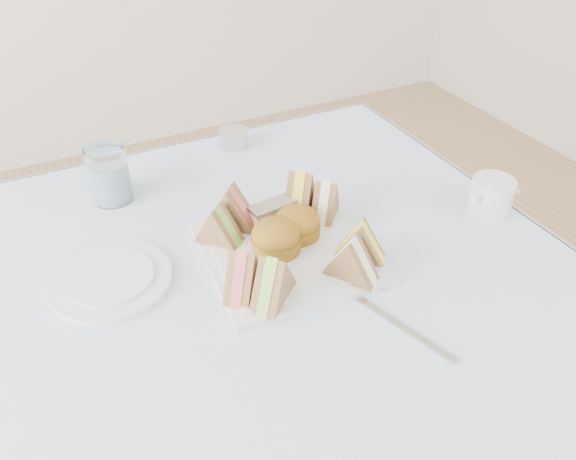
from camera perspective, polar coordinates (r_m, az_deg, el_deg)
name	(u,v)px	position (r m, az deg, el deg)	size (l,w,h in m)	color
table	(261,452)	(1.10, -2.81, -21.62)	(0.90, 0.90, 0.74)	brown
tablecloth	(253,305)	(0.81, -3.59, -7.63)	(1.02, 1.02, 0.01)	#B5D3FE
serving_plate	(288,252)	(0.88, 0.00, -2.29)	(0.25, 0.25, 0.01)	silver
sandwich_fl_a	(243,271)	(0.79, -4.55, -4.13)	(0.08, 0.04, 0.07)	brown
sandwich_fl_b	(273,278)	(0.77, -1.54, -4.93)	(0.08, 0.04, 0.07)	brown
sandwich_fr_a	(360,240)	(0.85, 7.37, -1.06)	(0.08, 0.04, 0.07)	brown
sandwich_fr_b	(352,257)	(0.81, 6.47, -2.79)	(0.08, 0.04, 0.07)	brown
sandwich_bl_a	(218,224)	(0.88, -7.10, 0.60)	(0.08, 0.04, 0.07)	brown
sandwich_bl_b	(231,207)	(0.91, -5.78, 2.37)	(0.09, 0.04, 0.08)	brown
sandwich_br_a	(326,199)	(0.93, 3.83, 3.17)	(0.08, 0.04, 0.07)	brown
sandwich_br_b	(300,191)	(0.94, 1.26, 3.98)	(0.09, 0.04, 0.08)	brown
scone_left	(276,237)	(0.86, -1.23, -0.75)	(0.08, 0.08, 0.05)	#855A15
scone_right	(297,223)	(0.89, 0.94, 0.67)	(0.07, 0.07, 0.05)	#855A15
pastry_slice	(273,213)	(0.92, -1.56, 1.73)	(0.08, 0.03, 0.04)	#E5BE7F
side_plate	(111,280)	(0.87, -17.53, -4.85)	(0.18, 0.18, 0.01)	silver
water_glass	(109,174)	(1.04, -17.74, 5.42)	(0.07, 0.07, 0.10)	white
tea_strainer	(234,139)	(1.18, -5.55, 9.16)	(0.06, 0.06, 0.03)	silver
knife	(356,254)	(0.89, 6.88, -2.40)	(0.01, 0.18, 0.00)	silver
fork	(396,323)	(0.79, 10.88, -9.25)	(0.01, 0.19, 0.00)	silver
creamer_jug	(491,196)	(1.02, 19.93, 3.24)	(0.07, 0.07, 0.06)	silver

